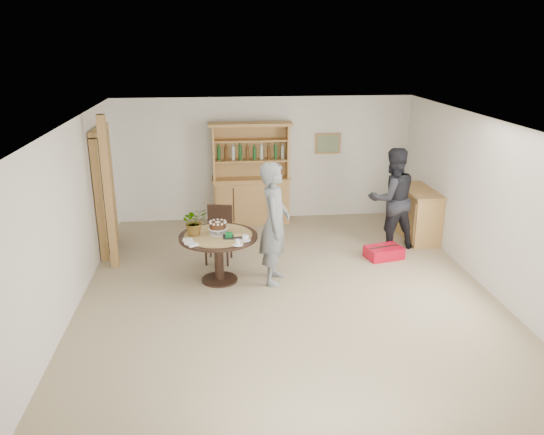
{
  "coord_description": "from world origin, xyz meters",
  "views": [
    {
      "loc": [
        -0.98,
        -7.08,
        3.58
      ],
      "look_at": [
        -0.18,
        0.36,
        1.05
      ],
      "focal_mm": 35.0,
      "sensor_mm": 36.0,
      "label": 1
    }
  ],
  "objects_px": {
    "teen_boy": "(275,224)",
    "red_suitcase": "(384,252)",
    "sideboard": "(418,213)",
    "dining_chair": "(219,230)",
    "hutch": "(251,189)",
    "adult_person": "(392,199)",
    "dining_table": "(219,244)"
  },
  "relations": [
    {
      "from": "teen_boy",
      "to": "hutch",
      "type": "bearing_deg",
      "value": 15.16
    },
    {
      "from": "dining_table",
      "to": "dining_chair",
      "type": "height_order",
      "value": "dining_chair"
    },
    {
      "from": "sideboard",
      "to": "dining_chair",
      "type": "bearing_deg",
      "value": -169.49
    },
    {
      "from": "hutch",
      "to": "dining_chair",
      "type": "height_order",
      "value": "hutch"
    },
    {
      "from": "sideboard",
      "to": "red_suitcase",
      "type": "xyz_separation_m",
      "value": [
        -0.91,
        -0.91,
        -0.37
      ]
    },
    {
      "from": "dining_table",
      "to": "red_suitcase",
      "type": "relative_size",
      "value": 1.78
    },
    {
      "from": "dining_chair",
      "to": "teen_boy",
      "type": "height_order",
      "value": "teen_boy"
    },
    {
      "from": "adult_person",
      "to": "red_suitcase",
      "type": "relative_size",
      "value": 2.69
    },
    {
      "from": "dining_chair",
      "to": "teen_boy",
      "type": "xyz_separation_m",
      "value": [
        0.83,
        -0.93,
        0.41
      ]
    },
    {
      "from": "dining_chair",
      "to": "dining_table",
      "type": "bearing_deg",
      "value": -79.62
    },
    {
      "from": "teen_boy",
      "to": "red_suitcase",
      "type": "height_order",
      "value": "teen_boy"
    },
    {
      "from": "dining_chair",
      "to": "adult_person",
      "type": "distance_m",
      "value": 3.08
    },
    {
      "from": "teen_boy",
      "to": "dining_table",
      "type": "bearing_deg",
      "value": 95.27
    },
    {
      "from": "adult_person",
      "to": "sideboard",
      "type": "bearing_deg",
      "value": -157.3
    },
    {
      "from": "teen_boy",
      "to": "red_suitcase",
      "type": "relative_size",
      "value": 2.79
    },
    {
      "from": "hutch",
      "to": "red_suitcase",
      "type": "distance_m",
      "value": 3.09
    },
    {
      "from": "hutch",
      "to": "adult_person",
      "type": "bearing_deg",
      "value": -34.98
    },
    {
      "from": "hutch",
      "to": "sideboard",
      "type": "bearing_deg",
      "value": -22.21
    },
    {
      "from": "sideboard",
      "to": "hutch",
      "type": "bearing_deg",
      "value": 157.79
    },
    {
      "from": "sideboard",
      "to": "red_suitcase",
      "type": "distance_m",
      "value": 1.34
    },
    {
      "from": "dining_chair",
      "to": "adult_person",
      "type": "bearing_deg",
      "value": 16.51
    },
    {
      "from": "dining_table",
      "to": "sideboard",
      "type": "bearing_deg",
      "value": 22.13
    },
    {
      "from": "sideboard",
      "to": "adult_person",
      "type": "bearing_deg",
      "value": -147.74
    },
    {
      "from": "dining_table",
      "to": "adult_person",
      "type": "height_order",
      "value": "adult_person"
    },
    {
      "from": "dining_chair",
      "to": "red_suitcase",
      "type": "bearing_deg",
      "value": 6.88
    },
    {
      "from": "hutch",
      "to": "sideboard",
      "type": "height_order",
      "value": "hutch"
    },
    {
      "from": "sideboard",
      "to": "adult_person",
      "type": "distance_m",
      "value": 0.9
    },
    {
      "from": "sideboard",
      "to": "dining_table",
      "type": "xyz_separation_m",
      "value": [
        -3.73,
        -1.52,
        0.13
      ]
    },
    {
      "from": "hutch",
      "to": "red_suitcase",
      "type": "xyz_separation_m",
      "value": [
        2.13,
        -2.16,
        -0.59
      ]
    },
    {
      "from": "dining_chair",
      "to": "teen_boy",
      "type": "relative_size",
      "value": 0.5
    },
    {
      "from": "teen_boy",
      "to": "adult_person",
      "type": "height_order",
      "value": "teen_boy"
    },
    {
      "from": "hutch",
      "to": "sideboard",
      "type": "relative_size",
      "value": 1.62
    }
  ]
}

